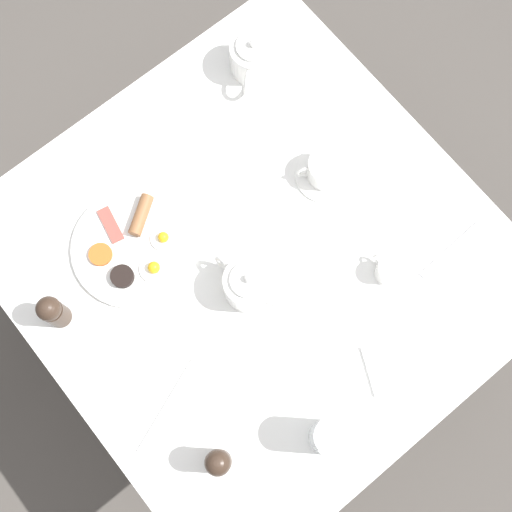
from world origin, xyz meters
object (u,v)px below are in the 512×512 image
(teapot_near, at_px, (253,57))
(teacup_with_saucer_left, at_px, (327,170))
(pepper_grinder, at_px, (53,312))
(fork_by_plate, at_px, (451,250))
(teapot_far, at_px, (248,284))
(creamer_jug, at_px, (388,270))
(knife_by_plate, at_px, (168,406))
(water_glass_tall, at_px, (329,437))
(napkin_folded, at_px, (401,364))
(breakfast_plate, at_px, (134,247))
(salt_grinder, at_px, (218,462))

(teapot_near, xyz_separation_m, teacup_with_saucer_left, (-0.32, 0.04, -0.02))
(teacup_with_saucer_left, xyz_separation_m, pepper_grinder, (0.11, 0.67, 0.03))
(fork_by_plate, bearing_deg, teapot_far, 61.94)
(teapot_far, relative_size, creamer_jug, 2.51)
(teacup_with_saucer_left, bearing_deg, knife_by_plate, 107.26)
(water_glass_tall, xyz_separation_m, napkin_folded, (0.01, -0.23, -0.07))
(breakfast_plate, relative_size, knife_by_plate, 1.28)
(creamer_jug, bearing_deg, fork_by_plate, -109.18)
(napkin_folded, bearing_deg, pepper_grinder, 42.88)
(teapot_far, xyz_separation_m, pepper_grinder, (0.21, 0.36, 0.02))
(water_glass_tall, xyz_separation_m, creamer_jug, (0.19, -0.34, -0.04))
(pepper_grinder, xyz_separation_m, fork_by_plate, (-0.43, -0.78, -0.06))
(teapot_near, relative_size, salt_grinder, 1.26)
(napkin_folded, height_order, fork_by_plate, napkin_folded)
(breakfast_plate, height_order, pepper_grinder, pepper_grinder)
(teapot_far, relative_size, salt_grinder, 1.54)
(water_glass_tall, xyz_separation_m, salt_grinder, (0.10, 0.21, -0.00))
(breakfast_plate, height_order, creamer_jug, creamer_jug)
(pepper_grinder, relative_size, fork_by_plate, 0.66)
(fork_by_plate, bearing_deg, teapot_near, 5.13)
(teapot_far, xyz_separation_m, knife_by_plate, (-0.09, 0.30, -0.05))
(salt_grinder, height_order, knife_by_plate, salt_grinder)
(teapot_near, bearing_deg, creamer_jug, -139.20)
(teacup_with_saucer_left, bearing_deg, salt_grinder, 120.60)
(teacup_with_saucer_left, relative_size, salt_grinder, 1.17)
(water_glass_tall, distance_m, knife_by_plate, 0.35)
(water_glass_tall, bearing_deg, teapot_far, -12.00)
(salt_grinder, relative_size, fork_by_plate, 0.66)
(creamer_jug, bearing_deg, teacup_with_saucer_left, -10.52)
(pepper_grinder, relative_size, napkin_folded, 0.67)
(teacup_with_saucer_left, xyz_separation_m, knife_by_plate, (-0.19, 0.61, -0.03))
(breakfast_plate, bearing_deg, creamer_jug, -135.14)
(teacup_with_saucer_left, height_order, knife_by_plate, teacup_with_saucer_left)
(teapot_far, xyz_separation_m, napkin_folded, (-0.34, -0.15, -0.04))
(teapot_near, relative_size, pepper_grinder, 1.26)
(knife_by_plate, bearing_deg, fork_by_plate, -100.34)
(teacup_with_saucer_left, distance_m, knife_by_plate, 0.64)
(breakfast_plate, distance_m, teacup_with_saucer_left, 0.47)
(salt_grinder, bearing_deg, pepper_grinder, 9.99)
(napkin_folded, height_order, knife_by_plate, napkin_folded)
(pepper_grinder, height_order, fork_by_plate, pepper_grinder)
(salt_grinder, bearing_deg, breakfast_plate, -15.93)
(teapot_near, xyz_separation_m, creamer_jug, (-0.59, 0.09, -0.02))
(salt_grinder, relative_size, knife_by_plate, 0.57)
(teapot_near, distance_m, teapot_far, 0.55)
(pepper_grinder, bearing_deg, knife_by_plate, -167.74)
(pepper_grinder, bearing_deg, salt_grinder, -170.01)
(breakfast_plate, distance_m, pepper_grinder, 0.23)
(napkin_folded, relative_size, knife_by_plate, 0.84)
(breakfast_plate, bearing_deg, knife_by_plate, 154.65)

